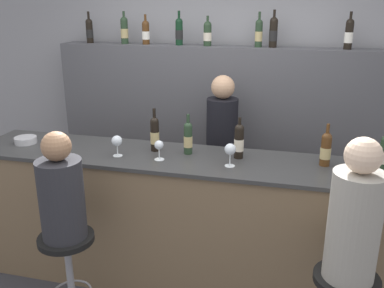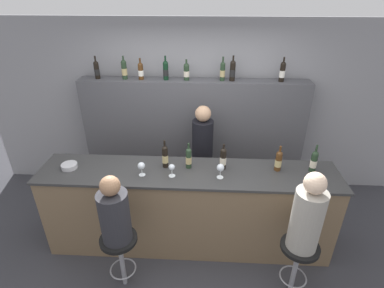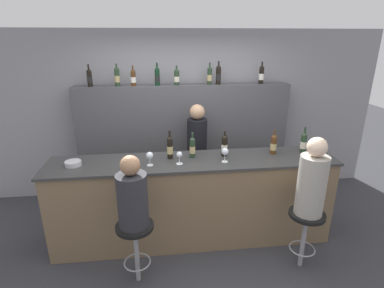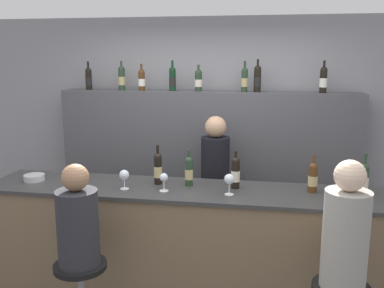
{
  "view_description": "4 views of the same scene",
  "coord_description": "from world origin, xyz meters",
  "px_view_note": "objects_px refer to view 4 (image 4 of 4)",
  "views": [
    {
      "loc": [
        0.8,
        -2.63,
        2.22
      ],
      "look_at": [
        0.05,
        0.33,
        1.2
      ],
      "focal_mm": 40.0,
      "sensor_mm": 36.0,
      "label": 1
    },
    {
      "loc": [
        0.2,
        -2.53,
        2.98
      ],
      "look_at": [
        0.04,
        0.35,
        1.43
      ],
      "focal_mm": 28.0,
      "sensor_mm": 36.0,
      "label": 2
    },
    {
      "loc": [
        -0.41,
        -2.96,
        2.46
      ],
      "look_at": [
        -0.01,
        0.32,
        1.29
      ],
      "focal_mm": 28.0,
      "sensor_mm": 36.0,
      "label": 3
    },
    {
      "loc": [
        0.63,
        -3.04,
        2.17
      ],
      "look_at": [
        0.05,
        0.27,
        1.48
      ],
      "focal_mm": 40.0,
      "sensor_mm": 36.0,
      "label": 4
    }
  ],
  "objects_px": {
    "wine_bottle_backbar_5": "(244,79)",
    "wine_bottle_backbar_7": "(323,79)",
    "wine_bottle_counter_3": "(313,177)",
    "wine_bottle_backbar_2": "(142,80)",
    "wine_bottle_backbar_3": "(172,79)",
    "guest_seated_right": "(346,232)",
    "wine_bottle_counter_4": "(364,178)",
    "wine_bottle_backbar_4": "(198,80)",
    "wine_bottle_counter_0": "(158,168)",
    "metal_bowl": "(34,178)",
    "wine_bottle_counter_1": "(189,171)",
    "wine_glass_1": "(164,178)",
    "wine_glass_0": "(124,175)",
    "guest_seated_left": "(78,222)",
    "wine_bottle_backbar_0": "(89,78)",
    "wine_bottle_backbar_6": "(257,79)",
    "wine_bottle_counter_2": "(235,172)",
    "wine_bottle_backbar_1": "(122,78)",
    "bar_stool_left": "(81,282)",
    "wine_glass_2": "(229,180)",
    "bartender": "(215,199)"
  },
  "relations": [
    {
      "from": "wine_bottle_counter_0",
      "to": "guest_seated_left",
      "type": "relative_size",
      "value": 0.46
    },
    {
      "from": "wine_bottle_backbar_1",
      "to": "guest_seated_left",
      "type": "relative_size",
      "value": 0.42
    },
    {
      "from": "wine_bottle_counter_4",
      "to": "wine_bottle_backbar_7",
      "type": "relative_size",
      "value": 1.02
    },
    {
      "from": "wine_bottle_backbar_4",
      "to": "bartender",
      "type": "relative_size",
      "value": 0.17
    },
    {
      "from": "wine_bottle_counter_0",
      "to": "bartender",
      "type": "height_order",
      "value": "bartender"
    },
    {
      "from": "wine_bottle_counter_3",
      "to": "wine_bottle_backbar_2",
      "type": "relative_size",
      "value": 1.07
    },
    {
      "from": "wine_bottle_counter_2",
      "to": "wine_glass_1",
      "type": "distance_m",
      "value": 0.6
    },
    {
      "from": "wine_bottle_counter_3",
      "to": "bar_stool_left",
      "type": "height_order",
      "value": "wine_bottle_counter_3"
    },
    {
      "from": "wine_glass_2",
      "to": "wine_glass_1",
      "type": "bearing_deg",
      "value": 180.0
    },
    {
      "from": "wine_bottle_counter_2",
      "to": "wine_bottle_backbar_2",
      "type": "bearing_deg",
      "value": 135.25
    },
    {
      "from": "wine_bottle_backbar_5",
      "to": "wine_bottle_backbar_7",
      "type": "bearing_deg",
      "value": -0.0
    },
    {
      "from": "wine_bottle_counter_1",
      "to": "metal_bowl",
      "type": "bearing_deg",
      "value": -176.22
    },
    {
      "from": "wine_bottle_counter_0",
      "to": "wine_bottle_counter_2",
      "type": "bearing_deg",
      "value": 0.0
    },
    {
      "from": "wine_bottle_backbar_5",
      "to": "guest_seated_right",
      "type": "relative_size",
      "value": 0.38
    },
    {
      "from": "wine_glass_0",
      "to": "guest_seated_left",
      "type": "bearing_deg",
      "value": -106.99
    },
    {
      "from": "wine_bottle_counter_2",
      "to": "wine_bottle_backbar_6",
      "type": "xyz_separation_m",
      "value": [
        0.13,
        1.11,
        0.72
      ]
    },
    {
      "from": "wine_bottle_backbar_1",
      "to": "wine_bottle_backbar_0",
      "type": "bearing_deg",
      "value": 180.0
    },
    {
      "from": "wine_bottle_counter_3",
      "to": "wine_bottle_backbar_6",
      "type": "distance_m",
      "value": 1.41
    },
    {
      "from": "wine_bottle_counter_2",
      "to": "wine_bottle_backbar_1",
      "type": "xyz_separation_m",
      "value": [
        -1.35,
        1.11,
        0.71
      ]
    },
    {
      "from": "wine_bottle_counter_1",
      "to": "guest_seated_left",
      "type": "bearing_deg",
      "value": -132.42
    },
    {
      "from": "wine_bottle_counter_0",
      "to": "wine_bottle_backbar_5",
      "type": "height_order",
      "value": "wine_bottle_backbar_5"
    },
    {
      "from": "wine_bottle_backbar_1",
      "to": "bar_stool_left",
      "type": "relative_size",
      "value": 0.46
    },
    {
      "from": "wine_bottle_backbar_2",
      "to": "wine_bottle_backbar_4",
      "type": "height_order",
      "value": "wine_bottle_backbar_2"
    },
    {
      "from": "wine_bottle_counter_4",
      "to": "wine_bottle_backbar_3",
      "type": "relative_size",
      "value": 1.03
    },
    {
      "from": "wine_bottle_backbar_0",
      "to": "wine_glass_1",
      "type": "bearing_deg",
      "value": -48.02
    },
    {
      "from": "wine_bottle_backbar_6",
      "to": "metal_bowl",
      "type": "xyz_separation_m",
      "value": [
        -1.9,
        -1.2,
        -0.82
      ]
    },
    {
      "from": "wine_bottle_backbar_5",
      "to": "wine_bottle_backbar_7",
      "type": "height_order",
      "value": "wine_bottle_backbar_7"
    },
    {
      "from": "wine_bottle_backbar_2",
      "to": "wine_glass_1",
      "type": "xyz_separation_m",
      "value": [
        0.55,
        -1.3,
        -0.72
      ]
    },
    {
      "from": "wine_bottle_counter_3",
      "to": "guest_seated_right",
      "type": "height_order",
      "value": "guest_seated_right"
    },
    {
      "from": "bar_stool_left",
      "to": "guest_seated_right",
      "type": "bearing_deg",
      "value": -0.0
    },
    {
      "from": "wine_bottle_backbar_6",
      "to": "guest_seated_right",
      "type": "relative_size",
      "value": 0.4
    },
    {
      "from": "metal_bowl",
      "to": "guest_seated_right",
      "type": "height_order",
      "value": "guest_seated_right"
    },
    {
      "from": "wine_bottle_backbar_7",
      "to": "wine_glass_1",
      "type": "relative_size",
      "value": 2.17
    },
    {
      "from": "wine_bottle_counter_0",
      "to": "wine_bottle_counter_1",
      "type": "height_order",
      "value": "wine_bottle_counter_0"
    },
    {
      "from": "wine_bottle_backbar_0",
      "to": "wine_glass_1",
      "type": "height_order",
      "value": "wine_bottle_backbar_0"
    },
    {
      "from": "wine_bottle_backbar_4",
      "to": "wine_glass_2",
      "type": "bearing_deg",
      "value": -70.62
    },
    {
      "from": "wine_bottle_counter_3",
      "to": "wine_bottle_backbar_2",
      "type": "xyz_separation_m",
      "value": [
        -1.74,
        1.11,
        0.7
      ]
    },
    {
      "from": "wine_bottle_counter_4",
      "to": "wine_bottle_backbar_7",
      "type": "xyz_separation_m",
      "value": [
        -0.22,
        1.11,
        0.72
      ]
    },
    {
      "from": "wine_bottle_counter_1",
      "to": "wine_bottle_backbar_5",
      "type": "distance_m",
      "value": 1.38
    },
    {
      "from": "wine_bottle_backbar_0",
      "to": "metal_bowl",
      "type": "relative_size",
      "value": 1.73
    },
    {
      "from": "wine_bottle_counter_0",
      "to": "wine_bottle_backbar_0",
      "type": "xyz_separation_m",
      "value": [
        -1.07,
        1.11,
        0.7
      ]
    },
    {
      "from": "wine_bottle_backbar_5",
      "to": "wine_glass_1",
      "type": "xyz_separation_m",
      "value": [
        -0.56,
        -1.3,
        -0.73
      ]
    },
    {
      "from": "wine_bottle_counter_4",
      "to": "wine_bottle_backbar_0",
      "type": "height_order",
      "value": "wine_bottle_backbar_0"
    },
    {
      "from": "wine_bottle_backbar_3",
      "to": "wine_bottle_backbar_7",
      "type": "height_order",
      "value": "wine_bottle_backbar_7"
    },
    {
      "from": "wine_bottle_backbar_1",
      "to": "guest_seated_left",
      "type": "distance_m",
      "value": 2.08
    },
    {
      "from": "metal_bowl",
      "to": "wine_bottle_counter_1",
      "type": "bearing_deg",
      "value": 3.78
    },
    {
      "from": "wine_bottle_counter_1",
      "to": "wine_bottle_backbar_0",
      "type": "height_order",
      "value": "wine_bottle_backbar_0"
    },
    {
      "from": "wine_bottle_counter_2",
      "to": "wine_bottle_backbar_4",
      "type": "relative_size",
      "value": 1.12
    },
    {
      "from": "wine_bottle_counter_3",
      "to": "metal_bowl",
      "type": "xyz_separation_m",
      "value": [
        -2.39,
        -0.09,
        -0.1
      ]
    },
    {
      "from": "wine_bottle_counter_4",
      "to": "wine_bottle_backbar_4",
      "type": "height_order",
      "value": "wine_bottle_backbar_4"
    }
  ]
}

